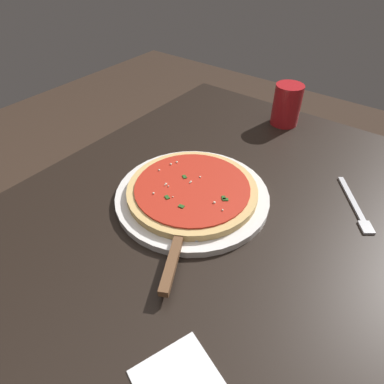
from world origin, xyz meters
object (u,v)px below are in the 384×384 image
at_px(serving_plate, 192,196).
at_px(pizza_server, 177,247).
at_px(pizza, 192,190).
at_px(cup_tall_drink, 287,105).
at_px(fork, 356,207).

xyz_separation_m(serving_plate, pizza_server, (0.15, 0.07, 0.01)).
height_order(pizza, pizza_server, pizza).
height_order(serving_plate, cup_tall_drink, cup_tall_drink).
bearing_deg(serving_plate, fork, 122.41).
relative_size(pizza, cup_tall_drink, 2.41).
distance_m(pizza, cup_tall_drink, 0.45).
bearing_deg(cup_tall_drink, fork, 49.02).
relative_size(pizza, fork, 1.81).
relative_size(serving_plate, cup_tall_drink, 2.85).
bearing_deg(fork, pizza_server, -34.11).
xyz_separation_m(pizza, pizza_server, (0.15, 0.07, -0.00)).
distance_m(cup_tall_drink, fork, 0.40).
distance_m(serving_plate, cup_tall_drink, 0.45).
distance_m(pizza_server, cup_tall_drink, 0.60).
distance_m(pizza_server, fork, 0.41).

